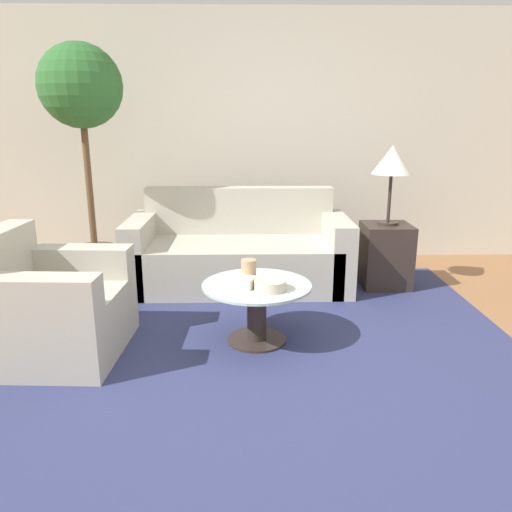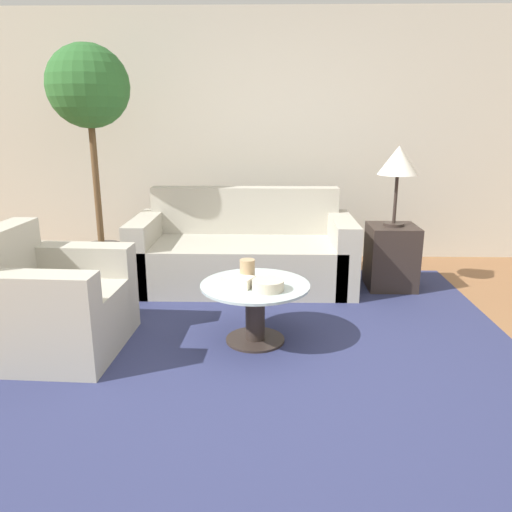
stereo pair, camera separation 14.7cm
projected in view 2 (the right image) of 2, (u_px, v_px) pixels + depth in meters
ground_plane at (263, 384)px, 2.93m from camera, size 14.00×14.00×0.00m
wall_back at (266, 138)px, 5.34m from camera, size 10.00×0.06×2.60m
rug at (255, 340)px, 3.50m from camera, size 3.63×3.39×0.01m
sofa_main at (244, 254)px, 4.66m from camera, size 1.99×0.90×0.87m
armchair at (48, 308)px, 3.31m from camera, size 0.87×0.92×0.84m
coffee_table at (255, 305)px, 3.43m from camera, size 0.75×0.75×0.42m
side_table at (391, 257)px, 4.54m from camera, size 0.43×0.43×0.58m
table_lamp at (398, 162)px, 4.31m from camera, size 0.35×0.35×0.70m
potted_plant at (90, 110)px, 4.41m from camera, size 0.72×0.72×2.14m
vase at (247, 271)px, 3.40m from camera, size 0.10×0.10×0.16m
bowl at (268, 285)px, 3.26m from camera, size 0.21×0.21×0.07m
book_stack at (238, 281)px, 3.34m from camera, size 0.23×0.20×0.07m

